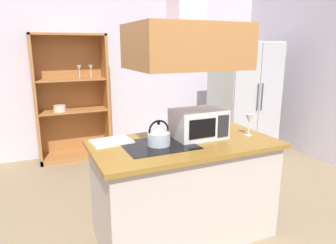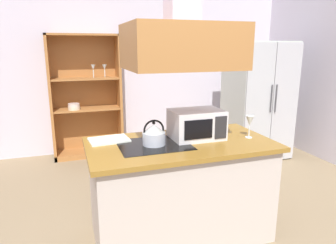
{
  "view_description": "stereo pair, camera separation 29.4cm",
  "coord_description": "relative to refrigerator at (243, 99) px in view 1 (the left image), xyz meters",
  "views": [
    {
      "loc": [
        -1.06,
        -2.08,
        1.72
      ],
      "look_at": [
        0.14,
        0.59,
        1.0
      ],
      "focal_mm": 33.21,
      "sensor_mm": 36.0,
      "label": 1
    },
    {
      "loc": [
        -0.79,
        -2.19,
        1.72
      ],
      "look_at": [
        0.14,
        0.59,
        1.0
      ],
      "focal_mm": 33.21,
      "sensor_mm": 36.0,
      "label": 2
    }
  ],
  "objects": [
    {
      "name": "wall_back",
      "position": [
        -2.06,
        1.1,
        0.46
      ],
      "size": [
        6.0,
        0.12,
        2.7
      ],
      "primitive_type": "cube",
      "color": "silver",
      "rests_on": "ground"
    },
    {
      "name": "refrigerator",
      "position": [
        0.0,
        0.0,
        0.0
      ],
      "size": [
        0.9,
        0.77,
        1.79
      ],
      "color": "#B7C0B6",
      "rests_on": "ground"
    },
    {
      "name": "cutting_board",
      "position": [
        -2.5,
        -1.43,
        0.01
      ],
      "size": [
        0.36,
        0.27,
        0.02
      ],
      "primitive_type": "cube",
      "rotation": [
        0.0,
        0.0,
        0.09
      ],
      "color": "white",
      "rests_on": "kitchen_island"
    },
    {
      "name": "kitchen_island",
      "position": [
        -1.91,
        -1.66,
        -0.44
      ],
      "size": [
        1.62,
        0.87,
        0.9
      ],
      "color": "beige",
      "rests_on": "ground"
    },
    {
      "name": "wine_glass_on_counter",
      "position": [
        -1.27,
        -1.73,
        0.16
      ],
      "size": [
        0.08,
        0.08,
        0.21
      ],
      "color": "silver",
      "rests_on": "kitchen_island"
    },
    {
      "name": "microwave",
      "position": [
        -1.73,
        -1.59,
        0.14
      ],
      "size": [
        0.46,
        0.35,
        0.26
      ],
      "color": "silver",
      "rests_on": "kitchen_island"
    },
    {
      "name": "kettle",
      "position": [
        -2.16,
        -1.66,
        0.1
      ],
      "size": [
        0.2,
        0.2,
        0.22
      ],
      "color": "#AFB9C9",
      "rests_on": "kitchen_island"
    },
    {
      "name": "range_hood",
      "position": [
        -1.91,
        -1.66,
        0.92
      ],
      "size": [
        0.9,
        0.7,
        1.17
      ],
      "color": "#A66C36"
    },
    {
      "name": "dish_cabinet",
      "position": [
        -2.54,
        0.88,
        -0.06
      ],
      "size": [
        1.07,
        0.4,
        1.89
      ],
      "color": "#A96B35",
      "rests_on": "ground"
    }
  ]
}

